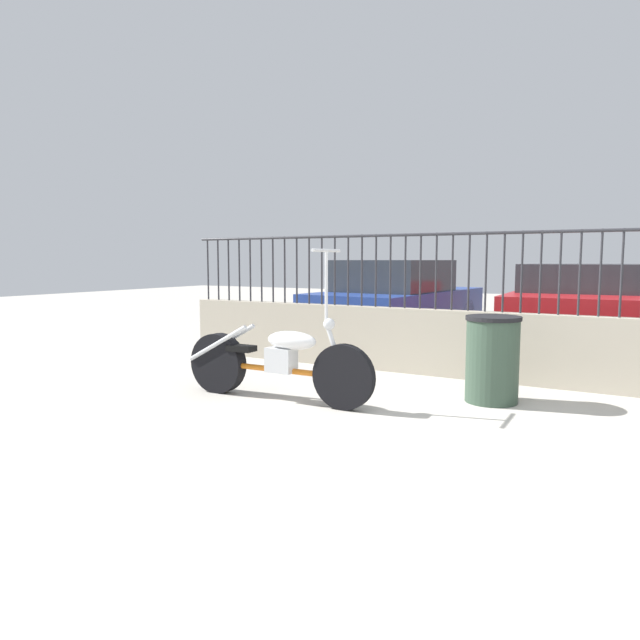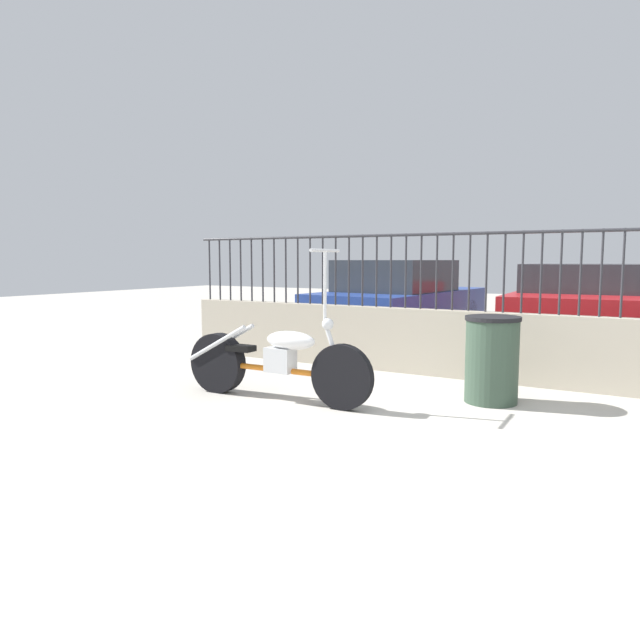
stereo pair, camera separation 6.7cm
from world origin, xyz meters
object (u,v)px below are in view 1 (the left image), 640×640
object	(u,v)px
motorcycle_orange	(268,361)
car_blue	(397,299)
car_red	(580,305)
trash_bin	(492,359)

from	to	relation	value
motorcycle_orange	car_blue	distance (m)	4.94
car_blue	car_red	size ratio (longest dim) A/B	0.87
motorcycle_orange	car_blue	size ratio (longest dim) A/B	0.51
trash_bin	car_red	xyz separation A→B (m)	(0.39, 4.06, 0.26)
trash_bin	car_red	distance (m)	4.08
motorcycle_orange	trash_bin	xyz separation A→B (m)	(1.94, 0.98, 0.04)
motorcycle_orange	car_red	bearing A→B (deg)	64.32
car_red	trash_bin	bearing A→B (deg)	172.91
car_blue	motorcycle_orange	bearing A→B (deg)	-167.73
car_blue	car_red	xyz separation A→B (m)	(2.97, 0.15, -0.01)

